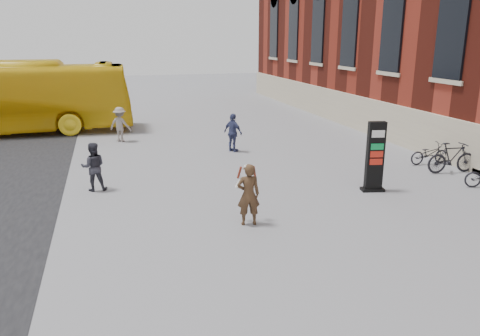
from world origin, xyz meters
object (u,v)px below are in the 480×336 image
object	(u,v)px
bike_6	(429,154)
info_pylon	(375,157)
woman	(248,194)
pedestrian_c	(233,133)
pedestrian_a	(93,167)
pedestrian_b	(120,124)
bike_5	(452,158)

from	to	relation	value
bike_6	info_pylon	bearing A→B (deg)	121.96
woman	pedestrian_c	distance (m)	8.21
pedestrian_a	info_pylon	bearing A→B (deg)	164.06
info_pylon	pedestrian_b	size ratio (longest dim) A/B	1.39
pedestrian_b	pedestrian_c	size ratio (longest dim) A/B	0.99
info_pylon	woman	bearing A→B (deg)	-150.21
pedestrian_a	bike_6	bearing A→B (deg)	179.30
bike_6	woman	bearing A→B (deg)	115.52
pedestrian_a	pedestrian_c	world-z (taller)	pedestrian_c
woman	pedestrian_b	xyz separation A→B (m)	(-2.91, 11.42, -0.04)
info_pylon	pedestrian_a	distance (m)	9.09
woman	bike_6	distance (m)	9.46
pedestrian_a	pedestrian_c	xyz separation A→B (m)	(5.73, 3.91, 0.04)
pedestrian_a	pedestrian_b	xyz separation A→B (m)	(1.09, 7.30, 0.03)
pedestrian_a	bike_5	bearing A→B (deg)	173.61
pedestrian_b	bike_5	xyz separation A→B (m)	(11.52, -8.77, -0.25)
woman	pedestrian_a	xyz separation A→B (m)	(-4.00, 4.11, -0.06)
woman	pedestrian_a	distance (m)	5.74
pedestrian_a	bike_6	size ratio (longest dim) A/B	0.98
pedestrian_b	bike_5	bearing A→B (deg)	173.34
pedestrian_b	bike_5	world-z (taller)	pedestrian_b
info_pylon	bike_5	xyz separation A→B (m)	(3.89, 1.06, -0.57)
pedestrian_c	bike_5	xyz separation A→B (m)	(6.88, -5.38, -0.26)
bike_5	pedestrian_b	bearing A→B (deg)	58.28
info_pylon	pedestrian_b	distance (m)	12.45
pedestrian_c	bike_5	bearing A→B (deg)	-161.72
info_pylon	woman	size ratio (longest dim) A/B	1.36
woman	pedestrian_b	distance (m)	11.78
info_pylon	bike_6	distance (m)	4.59
woman	bike_5	distance (m)	9.01
woman	pedestrian_b	world-z (taller)	woman
pedestrian_a	pedestrian_b	bearing A→B (deg)	-98.25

